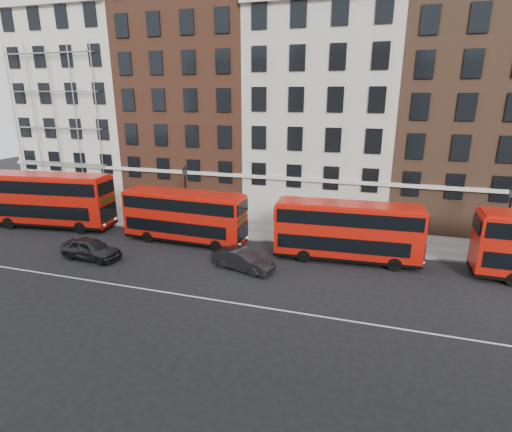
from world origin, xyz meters
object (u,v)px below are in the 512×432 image
(car_front, at_px, (243,260))
(bus_c, at_px, (347,230))
(car_rear, at_px, (91,249))
(bus_a, at_px, (48,199))
(bus_b, at_px, (184,216))

(car_front, bearing_deg, bus_c, -46.08)
(car_front, bearing_deg, car_rear, 112.34)
(bus_a, height_order, bus_c, bus_a)
(bus_b, height_order, car_rear, bus_b)
(bus_a, relative_size, car_rear, 2.62)
(car_rear, bearing_deg, bus_b, -40.12)
(bus_b, distance_m, bus_c, 12.43)
(bus_a, height_order, bus_b, bus_a)
(bus_a, distance_m, car_front, 19.53)
(bus_c, height_order, car_rear, bus_c)
(bus_c, relative_size, car_front, 2.38)
(bus_a, distance_m, car_rear, 9.75)
(bus_b, distance_m, car_front, 7.17)
(bus_c, distance_m, car_front, 7.46)
(bus_a, xyz_separation_m, bus_c, (25.49, 0.00, -0.30))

